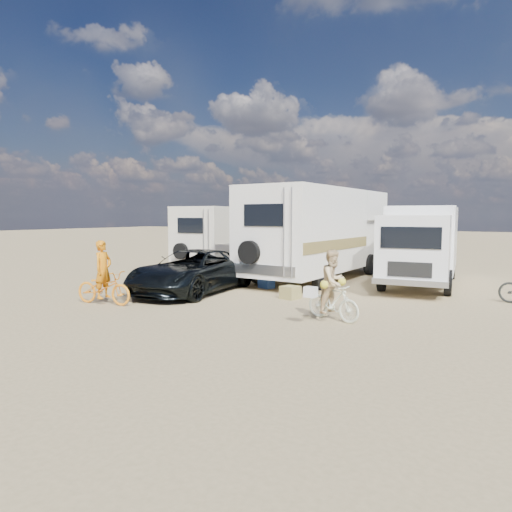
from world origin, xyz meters
The scene contains 11 objects.
ground centered at (0.00, 0.00, 0.00)m, with size 140.00×140.00×0.00m, color tan.
rv_main centered at (-0.40, 6.74, 1.80)m, with size 2.82×8.16×3.61m, color silver, non-canonical shape.
rv_left centered at (-4.91, 7.28, 1.47)m, with size 2.27×6.50×2.94m, color beige, non-canonical shape.
box_truck centered at (3.45, 7.26, 1.45)m, with size 2.31×7.11×2.90m, color white, non-canonical shape.
dark_suv centered at (-2.80, 1.64, 0.71)m, with size 2.36×5.11×1.42m, color black.
bike_man centered at (-3.75, -1.27, 0.49)m, with size 0.64×1.85×0.97m, color orange.
bike_woman centered at (2.71, 0.17, 0.46)m, with size 0.43×1.52×0.91m, color beige.
rider_man centered at (-3.75, -1.27, 0.84)m, with size 0.61×0.40×1.67m, color orange.
rider_woman centered at (2.71, 0.17, 0.78)m, with size 0.76×0.59×1.56m, color #D4B583.
cooler centered at (-1.09, 3.65, 0.21)m, with size 0.51×0.37×0.41m, color navy.
crate centered at (0.55, 2.22, 0.20)m, with size 0.50×0.50×0.40m, color olive.
Camera 1 is at (6.55, -10.13, 2.56)m, focal length 31.50 mm.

